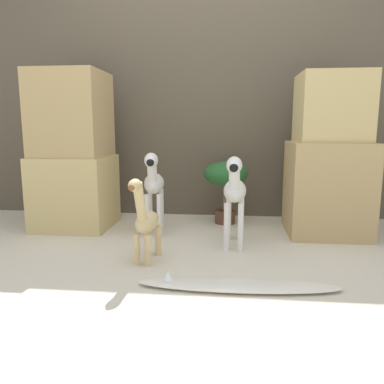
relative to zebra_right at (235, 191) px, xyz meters
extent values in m
plane|color=beige|center=(-0.30, -0.38, -0.40)|extent=(14.00, 14.00, 0.00)
cube|color=brown|center=(-0.30, 0.99, 0.70)|extent=(6.40, 0.08, 2.20)
cube|color=#D1B775|center=(-1.33, 0.42, -0.10)|extent=(0.60, 0.57, 0.60)
cube|color=tan|center=(-1.33, 0.42, 0.53)|extent=(0.55, 0.53, 0.68)
cube|color=tan|center=(0.73, 0.42, -0.04)|extent=(0.60, 0.57, 0.72)
cube|color=#D1B775|center=(0.73, 0.42, 0.58)|extent=(0.50, 0.48, 0.51)
cylinder|color=white|center=(0.04, -0.08, -0.24)|extent=(0.04, 0.04, 0.33)
cylinder|color=white|center=(-0.05, -0.08, -0.24)|extent=(0.04, 0.04, 0.33)
cylinder|color=white|center=(0.06, 0.17, -0.24)|extent=(0.04, 0.04, 0.33)
cylinder|color=white|center=(-0.04, 0.17, -0.24)|extent=(0.04, 0.04, 0.33)
ellipsoid|color=white|center=(0.00, 0.05, -0.01)|extent=(0.17, 0.37, 0.16)
cylinder|color=white|center=(-0.01, -0.11, 0.11)|extent=(0.08, 0.13, 0.20)
ellipsoid|color=white|center=(-0.01, -0.16, 0.19)|extent=(0.11, 0.19, 0.11)
sphere|color=black|center=(-0.01, -0.24, 0.18)|extent=(0.06, 0.06, 0.06)
cube|color=black|center=(-0.01, -0.11, 0.12)|extent=(0.02, 0.08, 0.16)
cylinder|color=white|center=(-0.57, 0.21, -0.24)|extent=(0.04, 0.04, 0.33)
cylinder|color=white|center=(-0.67, 0.20, -0.24)|extent=(0.04, 0.04, 0.33)
cylinder|color=white|center=(-0.60, 0.46, -0.24)|extent=(0.04, 0.04, 0.33)
cylinder|color=white|center=(-0.70, 0.45, -0.24)|extent=(0.04, 0.04, 0.33)
ellipsoid|color=white|center=(-0.64, 0.33, -0.01)|extent=(0.20, 0.38, 0.16)
cylinder|color=white|center=(-0.62, 0.18, 0.11)|extent=(0.09, 0.13, 0.20)
ellipsoid|color=white|center=(-0.61, 0.12, 0.19)|extent=(0.12, 0.20, 0.11)
sphere|color=black|center=(-0.60, 0.05, 0.18)|extent=(0.06, 0.06, 0.06)
cube|color=black|center=(-0.62, 0.18, 0.12)|extent=(0.03, 0.08, 0.16)
cylinder|color=#E0C184|center=(-0.52, -0.43, -0.30)|extent=(0.04, 0.04, 0.20)
cylinder|color=#E0C184|center=(-0.60, -0.42, -0.30)|extent=(0.04, 0.04, 0.20)
cylinder|color=#E0C184|center=(-0.50, -0.23, -0.30)|extent=(0.04, 0.04, 0.20)
cylinder|color=#E0C184|center=(-0.57, -0.22, -0.30)|extent=(0.04, 0.04, 0.20)
ellipsoid|color=#E0C184|center=(-0.55, -0.33, -0.15)|extent=(0.16, 0.30, 0.12)
cylinder|color=#E0C184|center=(-0.56, -0.45, 0.00)|extent=(0.07, 0.14, 0.26)
ellipsoid|color=#E0C184|center=(-0.57, -0.53, 0.11)|extent=(0.08, 0.13, 0.07)
sphere|color=brown|center=(-0.58, -0.58, 0.10)|extent=(0.04, 0.04, 0.04)
cylinder|color=#513323|center=(-0.07, 0.65, -0.34)|extent=(0.18, 0.18, 0.12)
cylinder|color=brown|center=(-0.07, 0.65, -0.18)|extent=(0.04, 0.04, 0.22)
ellipsoid|color=#235B28|center=(-0.07, 0.65, 0.04)|extent=(0.38, 0.38, 0.21)
ellipsoid|color=silver|center=(0.02, -0.70, -0.38)|extent=(1.07, 0.22, 0.04)
cone|color=white|center=(-0.35, -0.71, -0.35)|extent=(0.06, 0.06, 0.05)
camera|label=1|loc=(-0.04, -2.57, 0.43)|focal=35.00mm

